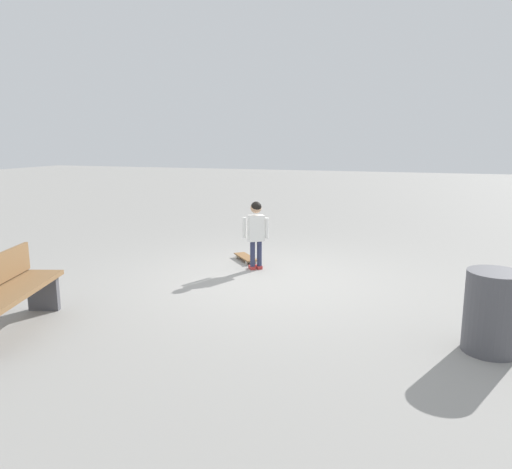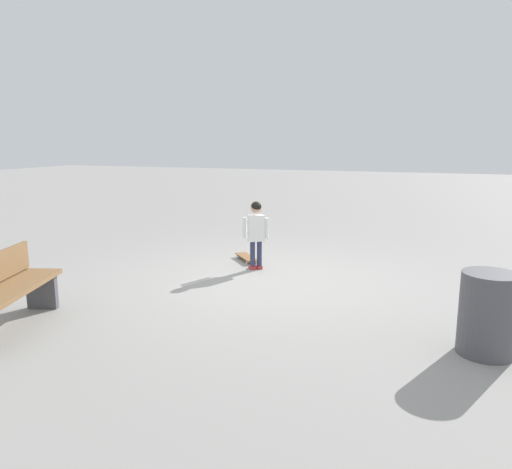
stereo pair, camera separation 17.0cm
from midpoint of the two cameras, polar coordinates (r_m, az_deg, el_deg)
The scene contains 5 objects.
ground_plane at distance 6.94m, azimuth 0.80°, elevation -5.48°, with size 50.00×50.00×0.00m, color gray.
child_person at distance 7.42m, azimuth -0.66°, elevation 0.81°, with size 0.27×0.40×1.06m.
skateboard at distance 8.07m, azimuth -1.80°, elevation -2.68°, with size 0.60×0.56×0.07m.
street_bench at distance 5.67m, azimuth -28.11°, elevation -6.19°, with size 1.66×0.89×0.80m.
trash_bin at distance 5.08m, azimuth 25.18°, elevation -8.24°, with size 0.51×0.51×0.78m, color #4C4C51.
Camera 1 is at (6.36, 1.96, 1.98)m, focal length 34.05 mm.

